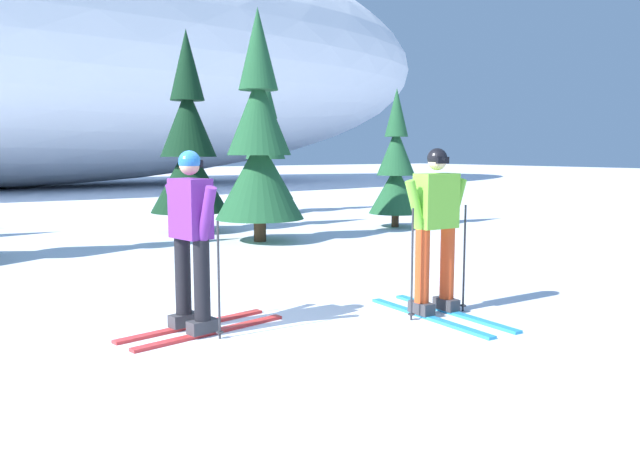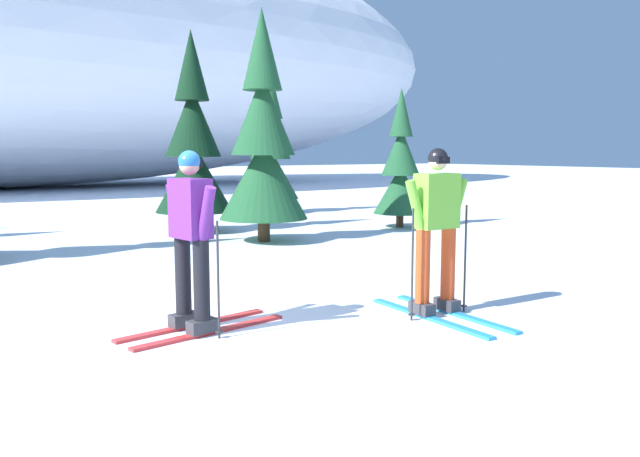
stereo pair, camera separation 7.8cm
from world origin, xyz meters
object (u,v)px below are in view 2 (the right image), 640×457
pine_tree_center_right (263,146)px  pine_tree_right (271,153)px  pine_tree_center (193,148)px  pine_tree_far_right (400,170)px  skier_purple_jacket (192,239)px  skier_lime_jacket (437,229)px

pine_tree_center_right → pine_tree_right: (2.93, 4.86, -0.15)m
pine_tree_center → pine_tree_far_right: bearing=-23.9°
skier_purple_jacket → pine_tree_center_right: size_ratio=0.40×
pine_tree_center_right → pine_tree_center: bearing=102.6°
skier_lime_jacket → pine_tree_right: bearing=68.9°
pine_tree_center → pine_tree_right: 4.35m
skier_lime_jacket → pine_tree_right: (4.12, 10.70, 0.74)m
skier_purple_jacket → pine_tree_far_right: 8.99m
skier_lime_jacket → pine_tree_center: pine_tree_center is taller
skier_lime_jacket → pine_tree_center: 8.08m
pine_tree_center_right → pine_tree_right: pine_tree_center_right is taller
skier_purple_jacket → pine_tree_center_right: bearing=54.8°
pine_tree_center → pine_tree_center_right: 2.21m
pine_tree_center_right → pine_tree_far_right: 3.72m
skier_lime_jacket → pine_tree_far_right: (4.87, 6.16, 0.38)m
skier_lime_jacket → pine_tree_center_right: bearing=78.4°
pine_tree_right → pine_tree_center_right: bearing=-121.1°
pine_tree_right → pine_tree_far_right: 4.62m
skier_purple_jacket → pine_tree_far_right: size_ratio=0.55×
skier_purple_jacket → pine_tree_right: 11.84m
skier_purple_jacket → skier_lime_jacket: (2.35, -0.81, 0.02)m
pine_tree_center → pine_tree_center_right: size_ratio=0.97×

